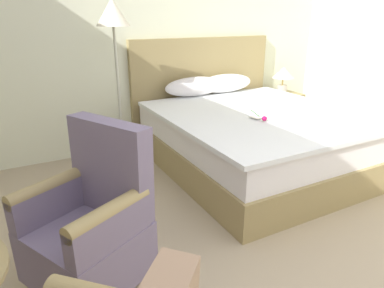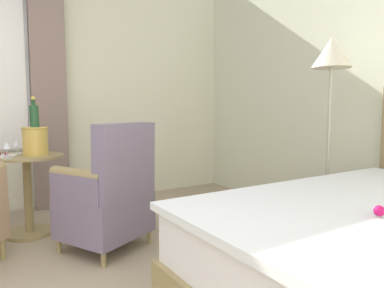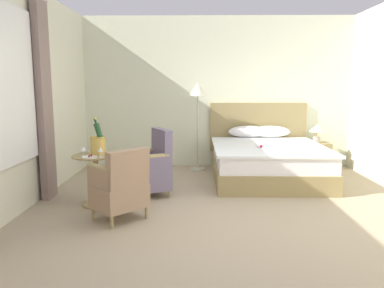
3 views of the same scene
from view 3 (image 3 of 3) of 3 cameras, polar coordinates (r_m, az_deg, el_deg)
The scene contains 14 objects.
ground_plane at distance 4.75m, azimuth 5.69°, elevation -11.47°, with size 7.94×7.94×0.00m, color tan.
wall_headboard_side at distance 7.73m, azimuth 3.84°, elevation 7.85°, with size 5.51×0.12×3.02m.
wall_window_side at distance 5.02m, azimuth -27.14°, elevation 6.30°, with size 0.27×6.56×3.02m.
bed at distance 6.82m, azimuth 11.25°, elevation -2.27°, with size 1.95×2.27×1.30m.
nightstand at distance 7.83m, azimuth 18.30°, elevation -1.73°, with size 0.53×0.41×0.53m.
bedside_lamp at distance 7.75m, azimuth 18.49°, elevation 2.09°, with size 0.30×0.30×0.37m.
floor_lamp_brass at distance 7.23m, azimuth 0.87°, elevation 7.22°, with size 0.33×0.33×1.71m.
side_table_round at distance 5.35m, azimuth -14.43°, elevation -4.74°, with size 0.62×0.62×0.71m.
champagne_bucket at distance 5.33m, azimuth -14.12°, elevation 0.15°, with size 0.22×0.22×0.51m.
wine_glass_near_bucket at distance 5.26m, azimuth -16.23°, elevation -0.76°, with size 0.08×0.08×0.14m.
wine_glass_near_edge at distance 5.10m, azimuth -13.80°, elevation -0.91°, with size 0.07×0.07×0.13m.
snack_plate at distance 5.13m, azimuth -15.31°, elevation -1.91°, with size 0.20×0.20×0.04m.
armchair_by_window at distance 5.69m, azimuth -6.29°, elevation -3.66°, with size 0.77×0.78×1.00m.
armchair_facing_bed at distance 4.68m, azimuth -10.80°, elevation -6.27°, with size 0.77×0.77×0.91m.
Camera 3 is at (-0.39, -4.44, 1.65)m, focal length 35.00 mm.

